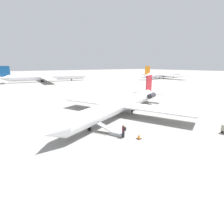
{
  "coord_description": "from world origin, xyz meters",
  "views": [
    {
      "loc": [
        19.9,
        24.59,
        9.21
      ],
      "look_at": [
        3.61,
        2.38,
        1.8
      ],
      "focal_mm": 28.0,
      "sensor_mm": 36.0,
      "label": 1
    }
  ],
  "objects": [
    {
      "name": "airplane_far_left",
      "position": [
        -10.59,
        -79.76,
        2.63
      ],
      "size": [
        48.68,
        37.77,
        8.86
      ],
      "rotation": [
        0.0,
        0.0,
        3.03
      ],
      "color": "white",
      "rests_on": "ground"
    },
    {
      "name": "airplane_main",
      "position": [
        -0.92,
        -0.38,
        2.02
      ],
      "size": [
        32.85,
        25.94,
        6.79
      ],
      "rotation": [
        0.0,
        0.0,
        0.39
      ],
      "color": "white",
      "rests_on": "ground"
    },
    {
      "name": "traffic_cone_near_stairs",
      "position": [
        4.75,
        9.8,
        0.3
      ],
      "size": [
        0.58,
        0.58,
        0.64
      ],
      "color": "black",
      "rests_on": "ground"
    },
    {
      "name": "boarding_stairs",
      "position": [
        6.39,
        6.78,
        0.37
      ],
      "size": [
        2.48,
        4.09,
        1.69
      ],
      "rotation": [
        0.0,
        0.0,
        -1.18
      ],
      "color": "#99999E",
      "rests_on": "ground"
    },
    {
      "name": "airplane_taxiing_distant",
      "position": [
        -84.57,
        -55.42,
        2.59
      ],
      "size": [
        44.59,
        34.28,
        8.71
      ],
      "rotation": [
        0.0,
        0.0,
        3.21
      ],
      "color": "silver",
      "rests_on": "ground"
    },
    {
      "name": "passenger",
      "position": [
        6.03,
        8.24,
        1.0
      ],
      "size": [
        0.45,
        0.57,
        1.74
      ],
      "rotation": [
        0.0,
        0.0,
        -1.18
      ],
      "color": "#23232D",
      "rests_on": "ground"
    },
    {
      "name": "ground_plane",
      "position": [
        0.0,
        0.0,
        0.0
      ],
      "size": [
        600.0,
        600.0,
        0.0
      ],
      "primitive_type": "plane",
      "color": "gray"
    }
  ]
}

